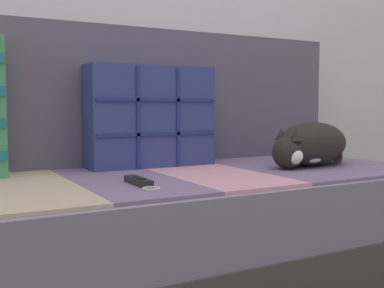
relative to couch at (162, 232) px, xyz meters
The scene contains 5 objects.
couch is the anchor object (origin of this frame).
sofa_backrest 0.57m from the couch, 90.00° to the left, with size 1.88×0.14×0.51m.
throw_pillow_quilted 0.43m from the couch, 75.64° to the left, with size 0.47×0.14×0.36m.
sleeping_cat 0.63m from the couch, ahead, with size 0.41×0.27×0.16m.
game_remote_near 0.30m from the couch, 131.55° to the right, with size 0.05×0.19×0.02m.
Camera 1 is at (-0.67, -1.27, 0.60)m, focal length 45.00 mm.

